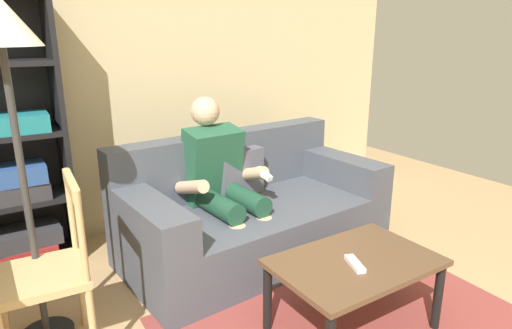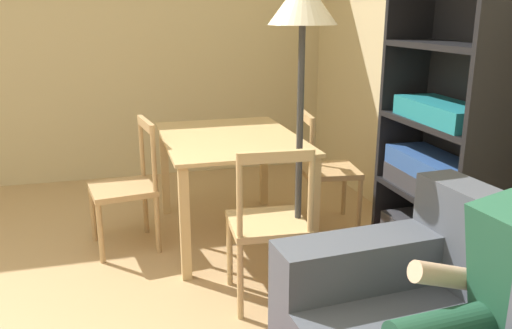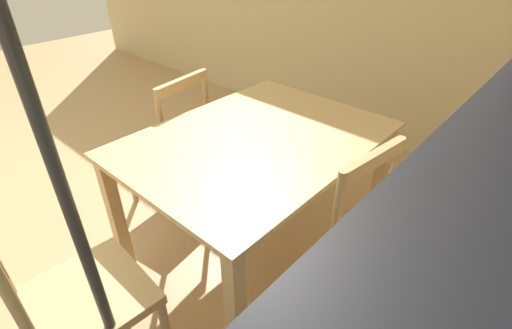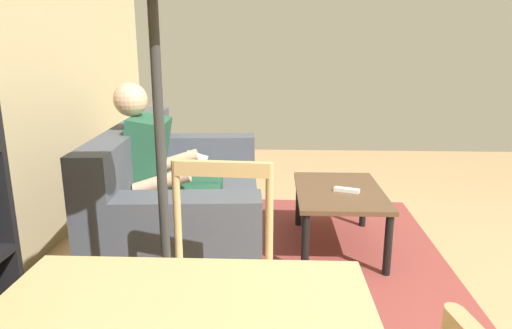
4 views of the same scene
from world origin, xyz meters
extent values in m
cube|color=#D1BC8C|center=(0.00, 2.94, 1.37)|extent=(6.34, 0.12, 2.73)
cube|color=#474C56|center=(1.02, 1.92, 0.20)|extent=(1.99, 1.09, 0.40)
cube|color=#474C56|center=(0.99, 2.30, 0.63)|extent=(1.94, 0.33, 0.47)
cube|color=#474C56|center=(0.17, 1.86, 0.51)|extent=(0.31, 0.97, 0.23)
cube|color=#474C56|center=(1.86, 1.98, 0.51)|extent=(0.31, 0.97, 0.23)
cube|color=#575765|center=(1.00, 2.14, 0.58)|extent=(0.42, 0.21, 0.36)
cube|color=#23563D|center=(0.78, 2.15, 0.67)|extent=(0.42, 0.34, 0.58)
sphere|color=#DBAD89|center=(0.77, 2.22, 1.06)|extent=(0.21, 0.21, 0.21)
cylinder|color=#1C4530|center=(0.69, 1.88, 0.47)|extent=(0.18, 0.45, 0.15)
cylinder|color=#DBAD89|center=(0.70, 1.66, 0.20)|extent=(0.11, 0.11, 0.40)
cube|color=black|center=(0.71, 1.58, 0.04)|extent=(0.12, 0.25, 0.08)
cylinder|color=#1C4530|center=(0.91, 1.89, 0.47)|extent=(0.18, 0.45, 0.15)
cylinder|color=#DBAD89|center=(0.92, 1.67, 0.20)|extent=(0.11, 0.11, 0.40)
cube|color=black|center=(0.93, 1.59, 0.04)|extent=(0.12, 0.25, 0.08)
cylinder|color=#DBAD89|center=(0.54, 1.99, 0.60)|extent=(0.11, 0.36, 0.19)
cylinder|color=#DBAD89|center=(1.04, 2.02, 0.60)|extent=(0.11, 0.36, 0.19)
cube|color=white|center=(1.05, 1.86, 0.64)|extent=(0.05, 0.16, 0.08)
cube|color=brown|center=(0.98, 0.87, 0.41)|extent=(0.88, 0.59, 0.03)
cylinder|color=black|center=(1.38, 0.62, 0.20)|extent=(0.05, 0.05, 0.40)
cylinder|color=black|center=(0.58, 1.12, 0.20)|extent=(0.05, 0.05, 0.40)
cylinder|color=black|center=(1.38, 1.12, 0.20)|extent=(0.05, 0.05, 0.40)
cube|color=white|center=(0.93, 0.83, 0.44)|extent=(0.11, 0.18, 0.02)
cube|color=black|center=(-0.13, 2.68, 0.93)|extent=(0.04, 0.36, 1.87)
cube|color=black|center=(-0.58, 2.68, 0.02)|extent=(0.86, 0.36, 0.04)
cube|color=maroon|center=(-0.61, 2.66, 0.10)|extent=(0.71, 0.31, 0.12)
cube|color=#333338|center=(-0.58, 2.66, 0.22)|extent=(0.71, 0.32, 0.12)
cube|color=tan|center=(-0.48, 1.54, 0.46)|extent=(0.45, 0.45, 0.04)
cylinder|color=tan|center=(-0.66, 1.74, 0.23)|extent=(0.04, 0.04, 0.46)
cylinder|color=tan|center=(-0.28, 1.72, 0.23)|extent=(0.04, 0.04, 0.46)
cylinder|color=tan|center=(-0.30, 1.34, 0.23)|extent=(0.04, 0.04, 0.46)
cylinder|color=tan|center=(-0.28, 1.72, 0.70)|extent=(0.03, 0.03, 0.47)
cylinder|color=tan|center=(-0.30, 1.34, 0.70)|extent=(0.03, 0.03, 0.47)
cube|color=tan|center=(-0.29, 1.53, 0.90)|extent=(0.06, 0.38, 0.06)
cube|color=brown|center=(0.98, 0.87, 0.00)|extent=(2.04, 1.45, 0.01)
cylinder|color=#333333|center=(-0.48, 1.72, 0.77)|extent=(0.04, 0.04, 1.54)
camera|label=1|loc=(-0.63, -0.64, 1.60)|focal=31.15mm
camera|label=2|loc=(2.15, 0.75, 1.61)|focal=36.89mm
camera|label=3|loc=(-0.24, 2.59, 1.61)|focal=26.01mm
camera|label=4|loc=(-2.01, 1.32, 1.36)|focal=31.66mm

